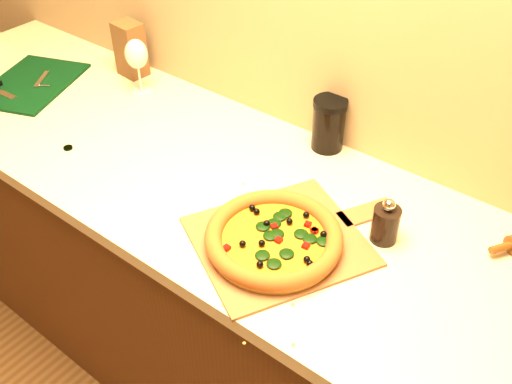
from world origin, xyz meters
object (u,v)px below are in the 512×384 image
object	(u,v)px
cutting_board	(30,84)
wine_glass	(137,56)
pizza	(274,238)
pepper_grinder	(385,223)
dark_jar	(329,124)
pizza_peel	(284,239)

from	to	relation	value
cutting_board	wine_glass	size ratio (longest dim) A/B	2.31
cutting_board	wine_glass	bearing A→B (deg)	9.68
pizza	wine_glass	xyz separation A→B (m)	(-0.76, 0.31, 0.10)
pepper_grinder	dark_jar	size ratio (longest dim) A/B	0.78
pizza	pepper_grinder	world-z (taller)	pepper_grinder
pepper_grinder	wine_glass	world-z (taller)	wine_glass
pizza	cutting_board	world-z (taller)	pizza
pepper_grinder	dark_jar	xyz separation A→B (m)	(-0.30, 0.24, 0.03)
pizza_peel	pizza	size ratio (longest dim) A/B	1.70
pizza_peel	pepper_grinder	size ratio (longest dim) A/B	4.50
pizza_peel	cutting_board	world-z (taller)	cutting_board
pizza	dark_jar	size ratio (longest dim) A/B	2.07
cutting_board	pepper_grinder	size ratio (longest dim) A/B	3.51
pepper_grinder	wine_glass	distance (m)	0.96
pizza	cutting_board	xyz separation A→B (m)	(-1.09, 0.11, -0.02)
pizza	pepper_grinder	xyz separation A→B (m)	(0.18, 0.18, 0.02)
pizza	wine_glass	distance (m)	0.83
pizza_peel	pizza	bearing A→B (deg)	-73.93
pepper_grinder	pizza_peel	bearing A→B (deg)	-140.85
dark_jar	pizza_peel	bearing A→B (deg)	-71.70
cutting_board	wine_glass	world-z (taller)	wine_glass
pizza_peel	wine_glass	bearing A→B (deg)	-171.82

